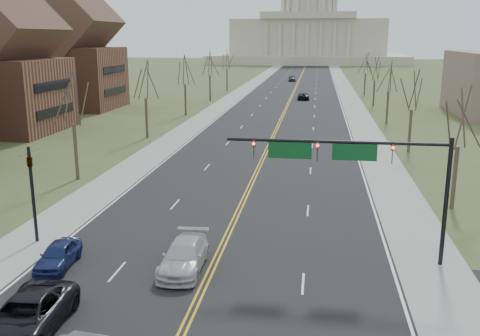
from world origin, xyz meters
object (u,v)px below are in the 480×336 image
(car_sb_inner_second, at_px, (184,256))
(car_far_sb, at_px, (292,78))
(signal_mast, at_px, (353,161))
(car_far_nb, at_px, (303,96))
(signal_left, at_px, (32,184))
(car_sb_outer_second, at_px, (58,255))
(car_sb_outer_lead, at_px, (27,316))

(car_sb_inner_second, relative_size, car_far_sb, 1.09)
(signal_mast, relative_size, car_far_nb, 2.50)
(signal_mast, bearing_deg, car_far_sb, 94.28)
(car_sb_inner_second, relative_size, car_far_nb, 1.10)
(signal_left, height_order, car_sb_inner_second, signal_left)
(car_sb_inner_second, distance_m, car_sb_outer_second, 6.98)
(car_sb_outer_lead, relative_size, car_sb_outer_second, 1.46)
(car_sb_inner_second, bearing_deg, car_sb_outer_lead, -126.75)
(signal_left, bearing_deg, car_far_nb, 79.95)
(car_far_sb, bearing_deg, car_sb_outer_lead, -96.62)
(car_sb_outer_second, distance_m, car_far_nb, 83.50)
(car_sb_outer_lead, distance_m, car_far_sb, 134.70)
(car_far_nb, relative_size, car_far_sb, 1.00)
(car_sb_inner_second, xyz_separation_m, car_far_nb, (4.05, 82.15, -0.10))
(car_sb_outer_lead, height_order, car_sb_outer_second, car_sb_outer_lead)
(car_sb_inner_second, bearing_deg, signal_left, 163.31)
(signal_left, relative_size, car_sb_outer_lead, 1.02)
(car_sb_outer_second, height_order, car_far_sb, car_far_sb)
(car_sb_inner_second, relative_size, car_sb_outer_second, 1.33)
(car_sb_outer_lead, distance_m, car_sb_inner_second, 8.84)
(car_sb_outer_second, xyz_separation_m, car_far_sb, (6.53, 128.00, 0.15))
(car_far_nb, xyz_separation_m, car_far_sb, (-4.46, 45.23, 0.15))
(signal_mast, distance_m, car_sb_outer_lead, 17.83)
(signal_mast, height_order, car_sb_inner_second, signal_mast)
(signal_mast, bearing_deg, car_sb_outer_second, -168.25)
(car_sb_outer_second, distance_m, car_far_sb, 128.17)
(signal_mast, height_order, car_sb_outer_second, signal_mast)
(car_far_nb, bearing_deg, signal_left, 77.24)
(car_far_sb, bearing_deg, signal_left, -99.05)
(car_far_sb, bearing_deg, car_sb_outer_second, -97.57)
(signal_left, bearing_deg, car_sb_outer_second, -46.95)
(car_sb_outer_lead, xyz_separation_m, car_far_nb, (9.11, 89.39, -0.14))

